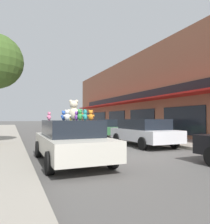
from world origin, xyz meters
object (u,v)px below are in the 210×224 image
at_px(teddy_bear_orange, 91,115).
at_px(teddy_bear_green, 80,115).
at_px(teddy_bear_brown, 83,116).
at_px(teddy_bear_white, 67,115).
at_px(parked_car_far_center, 143,131).
at_px(parked_car_far_right, 102,128).
at_px(teddy_bear_pink, 49,116).
at_px(teddy_bear_blue, 64,116).
at_px(teddy_bear_teal, 85,115).
at_px(teddy_bear_giant, 74,110).
at_px(teddy_bear_purple, 77,116).
at_px(teddy_bear_yellow, 71,117).
at_px(plush_art_car, 71,140).

bearing_deg(teddy_bear_orange, teddy_bear_green, 52.03).
xyz_separation_m(teddy_bear_brown, teddy_bear_white, (-0.75, -0.74, 0.03)).
relative_size(teddy_bear_green, parked_car_far_center, 0.08).
relative_size(teddy_bear_brown, parked_car_far_right, 0.07).
xyz_separation_m(teddy_bear_pink, parked_car_far_right, (5.55, 8.18, -0.84)).
bearing_deg(teddy_bear_blue, parked_car_far_right, -75.67).
relative_size(teddy_bear_teal, teddy_bear_green, 0.91).
distance_m(teddy_bear_blue, parked_car_far_right, 10.85).
xyz_separation_m(teddy_bear_brown, teddy_bear_green, (-0.33, -0.77, 0.04)).
bearing_deg(teddy_bear_giant, teddy_bear_green, 117.37).
bearing_deg(teddy_bear_blue, teddy_bear_pink, -34.11).
bearing_deg(teddy_bear_pink, teddy_bear_purple, 75.27).
bearing_deg(teddy_bear_brown, teddy_bear_yellow, -99.70).
relative_size(teddy_bear_orange, teddy_bear_pink, 1.15).
bearing_deg(teddy_bear_green, plush_art_car, -16.93).
bearing_deg(teddy_bear_teal, teddy_bear_giant, -139.93).
distance_m(teddy_bear_orange, teddy_bear_white, 0.86).
height_order(teddy_bear_white, parked_car_far_right, teddy_bear_white).
height_order(teddy_bear_teal, teddy_bear_green, teddy_bear_green).
relative_size(teddy_bear_pink, parked_car_far_right, 0.08).
relative_size(plush_art_car, teddy_bear_blue, 14.55).
xyz_separation_m(teddy_bear_yellow, teddy_bear_brown, (0.26, -0.77, 0.04)).
xyz_separation_m(teddy_bear_teal, teddy_bear_yellow, (0.06, 2.06, -0.06)).
bearing_deg(plush_art_car, teddy_bear_teal, -81.57).
height_order(plush_art_car, teddy_bear_pink, teddy_bear_pink).
height_order(teddy_bear_brown, teddy_bear_purple, teddy_bear_purple).
bearing_deg(teddy_bear_green, teddy_bear_orange, -103.29).
relative_size(teddy_bear_purple, teddy_bear_blue, 0.94).
height_order(teddy_bear_teal, teddy_bear_blue, teddy_bear_teal).
relative_size(teddy_bear_brown, teddy_bear_white, 0.83).
bearing_deg(parked_car_far_right, parked_car_far_center, -90.00).
bearing_deg(teddy_bear_giant, parked_car_far_center, -127.27).
height_order(teddy_bear_orange, teddy_bear_yellow, teddy_bear_orange).
xyz_separation_m(teddy_bear_white, teddy_bear_blue, (-0.07, 0.19, -0.01)).
bearing_deg(teddy_bear_pink, teddy_bear_green, 76.04).
bearing_deg(teddy_bear_white, teddy_bear_purple, -155.95).
height_order(teddy_bear_brown, teddy_bear_blue, teddy_bear_blue).
distance_m(teddy_bear_giant, teddy_bear_yellow, 1.01).
xyz_separation_m(teddy_bear_pink, teddy_bear_blue, (0.28, -1.28, 0.01)).
height_order(teddy_bear_pink, teddy_bear_white, teddy_bear_white).
distance_m(teddy_bear_teal, parked_car_far_right, 11.29).
relative_size(plush_art_car, teddy_bear_brown, 16.40).
height_order(teddy_bear_orange, parked_car_far_center, teddy_bear_orange).
bearing_deg(teddy_bear_yellow, teddy_bear_orange, 114.48).
bearing_deg(parked_car_far_right, teddy_bear_teal, -115.05).
bearing_deg(parked_car_far_center, teddy_bear_brown, -148.06).
bearing_deg(teddy_bear_brown, teddy_bear_green, 37.90).
height_order(teddy_bear_green, parked_car_far_right, teddy_bear_green).
bearing_deg(parked_car_far_center, teddy_bear_green, -143.47).
height_order(teddy_bear_yellow, teddy_bear_purple, teddy_bear_purple).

